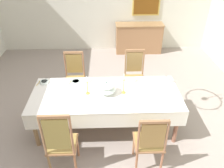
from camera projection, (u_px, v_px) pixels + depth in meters
ground at (106, 122)px, 4.50m from camera, size 6.44×7.03×0.04m
dining_table at (106, 97)px, 4.00m from camera, size 2.60×1.08×0.77m
tablecloth at (106, 96)px, 4.00m from camera, size 2.62×1.10×0.30m
chair_south_a at (61, 142)px, 3.24m from camera, size 0.44×0.42×1.21m
chair_north_a at (75, 76)px, 4.85m from camera, size 0.44×0.42×1.09m
chair_south_b at (150, 141)px, 3.30m from camera, size 0.44×0.42×1.08m
chair_north_b at (135, 75)px, 4.88m from camera, size 0.44×0.42×1.11m
soup_tureen at (107, 88)px, 3.90m from camera, size 0.32×0.32×0.25m
candlestick_west at (87, 87)px, 3.88m from camera, size 0.07×0.07×0.35m
candlestick_east at (124, 85)px, 3.89m from camera, size 0.07×0.07×0.39m
bowl_near_left at (76, 82)px, 4.25m from camera, size 0.16×0.16×0.04m
bowl_near_right at (44, 82)px, 4.23m from camera, size 0.16×0.16×0.04m
bowl_far_left at (87, 80)px, 4.30m from camera, size 0.17×0.17×0.03m
bowl_far_right at (133, 79)px, 4.31m from camera, size 0.16×0.16×0.04m
spoon_primary at (71, 82)px, 4.28m from camera, size 0.05×0.18×0.01m
spoon_secondary at (39, 82)px, 4.26m from camera, size 0.05×0.18×0.01m
sideboard at (139, 38)px, 6.99m from camera, size 1.44×0.48×0.90m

